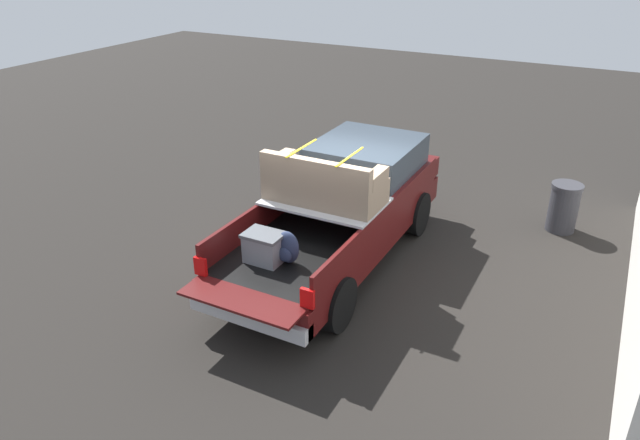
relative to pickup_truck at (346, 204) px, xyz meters
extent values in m
plane|color=black|center=(-0.39, 0.00, -0.98)|extent=(40.00, 40.00, 0.00)
cube|color=#470F0F|center=(-0.39, 0.00, -0.35)|extent=(5.50, 1.92, 0.44)
cube|color=black|center=(-1.59, 0.00, -0.11)|extent=(2.80, 1.80, 0.04)
cube|color=#470F0F|center=(-1.59, 0.93, 0.12)|extent=(2.80, 0.06, 0.50)
cube|color=#470F0F|center=(-1.59, -0.93, 0.12)|extent=(2.80, 0.06, 0.50)
cube|color=#470F0F|center=(-0.22, 0.00, 0.12)|extent=(0.06, 1.80, 0.50)
cube|color=#470F0F|center=(-3.26, 0.00, -0.11)|extent=(0.55, 1.80, 0.04)
cube|color=#B2B2B7|center=(-0.81, 0.00, 0.39)|extent=(1.25, 1.92, 0.04)
cube|color=#470F0F|center=(0.96, 0.00, 0.12)|extent=(2.30, 1.92, 0.50)
cube|color=#2D3842|center=(0.86, 0.00, 0.65)|extent=(1.94, 1.76, 0.56)
cube|color=#470F0F|center=(2.31, 0.00, 0.06)|extent=(0.40, 1.82, 0.38)
cube|color=#B2B2B7|center=(-3.11, 0.00, -0.46)|extent=(0.24, 1.92, 0.24)
cube|color=red|center=(-3.01, 0.88, 0.05)|extent=(0.06, 0.20, 0.28)
cube|color=red|center=(-3.01, -0.88, 0.05)|extent=(0.06, 0.20, 0.28)
cylinder|color=black|center=(1.36, 0.88, -0.55)|extent=(0.85, 0.30, 0.85)
cylinder|color=black|center=(1.36, -0.88, -0.55)|extent=(0.85, 0.30, 0.85)
cylinder|color=black|center=(-2.14, 0.88, -0.55)|extent=(0.85, 0.30, 0.85)
cylinder|color=black|center=(-2.14, -0.88, -0.55)|extent=(0.85, 0.30, 0.85)
cube|color=slate|center=(-2.24, 0.28, 0.12)|extent=(0.40, 0.55, 0.42)
cube|color=#505359|center=(-2.24, 0.28, 0.35)|extent=(0.44, 0.59, 0.05)
ellipsoid|color=#283351|center=(-2.11, -0.05, 0.17)|extent=(0.20, 0.37, 0.52)
ellipsoid|color=#283351|center=(-2.22, -0.05, 0.09)|extent=(0.09, 0.26, 0.23)
cube|color=#84705B|center=(-0.81, 0.00, 0.62)|extent=(0.88, 1.91, 0.42)
cube|color=#84705B|center=(-1.17, 0.00, 1.03)|extent=(0.16, 1.91, 0.40)
cube|color=#84705B|center=(-0.76, 0.85, 0.94)|extent=(0.64, 0.20, 0.22)
cube|color=#84705B|center=(-0.76, -0.86, 0.94)|extent=(0.64, 0.20, 0.22)
cube|color=yellow|center=(-0.81, 0.43, 1.24)|extent=(0.98, 0.03, 0.02)
cube|color=yellow|center=(-0.81, -0.43, 1.24)|extent=(0.98, 0.03, 0.02)
cylinder|color=#2D2D33|center=(2.84, -3.39, -0.53)|extent=(0.56, 0.56, 0.90)
cylinder|color=#2D2D33|center=(2.84, -3.39, -0.04)|extent=(0.60, 0.60, 0.08)
camera|label=1|loc=(-8.71, -4.08, 4.41)|focal=33.28mm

